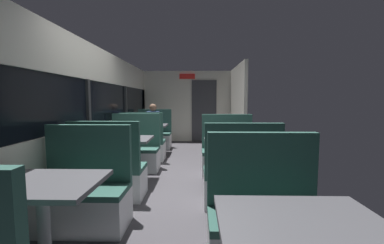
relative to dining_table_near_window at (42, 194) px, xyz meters
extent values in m
cube|color=#423F44|center=(0.89, 2.09, -0.65)|extent=(3.30, 9.20, 0.02)
cube|color=beige|center=(-0.56, 2.09, -0.16)|extent=(0.08, 8.40, 0.95)
cube|color=beige|center=(-0.56, 2.09, 1.36)|extent=(0.08, 8.40, 0.60)
cube|color=black|center=(-0.57, 2.09, 0.69)|extent=(0.03, 8.40, 0.75)
cube|color=#2D2D30|center=(-0.54, 2.09, 0.69)|extent=(0.06, 0.08, 0.75)
cube|color=#2D2D30|center=(-0.54, 4.19, 0.69)|extent=(0.06, 0.08, 0.75)
cube|color=#2D2D30|center=(-0.54, 6.29, 0.69)|extent=(0.06, 0.08, 0.75)
cube|color=beige|center=(0.89, 6.29, 0.51)|extent=(2.90, 0.08, 2.30)
cube|color=#333338|center=(1.44, 6.24, 0.36)|extent=(0.80, 0.04, 2.00)
cube|color=red|center=(0.89, 6.23, 1.48)|extent=(0.50, 0.03, 0.16)
cube|color=beige|center=(2.34, 5.09, 0.51)|extent=(0.08, 2.40, 2.30)
cylinder|color=#9E9EA3|center=(0.00, 0.00, -0.29)|extent=(0.10, 0.10, 0.70)
cube|color=#4C4C51|center=(0.00, 0.00, 0.08)|extent=(0.90, 0.70, 0.04)
cube|color=silver|center=(0.00, 0.66, -0.44)|extent=(0.95, 0.50, 0.39)
cube|color=#2D564C|center=(0.00, 0.66, -0.22)|extent=(0.95, 0.50, 0.06)
cube|color=#2D564C|center=(0.00, 0.87, 0.14)|extent=(0.95, 0.08, 0.65)
cylinder|color=#9E9EA3|center=(0.00, 2.18, -0.29)|extent=(0.10, 0.10, 0.70)
cube|color=#4C4C51|center=(0.00, 2.18, 0.08)|extent=(0.90, 0.70, 0.04)
cube|color=silver|center=(0.00, 1.52, -0.44)|extent=(0.95, 0.50, 0.39)
cube|color=#2D564C|center=(0.00, 1.52, -0.22)|extent=(0.95, 0.50, 0.06)
cube|color=#2D564C|center=(0.00, 1.31, 0.14)|extent=(0.95, 0.08, 0.65)
cube|color=silver|center=(0.00, 2.84, -0.44)|extent=(0.95, 0.50, 0.39)
cube|color=#2D564C|center=(0.00, 2.84, -0.22)|extent=(0.95, 0.50, 0.06)
cube|color=#2D564C|center=(0.00, 3.05, 0.14)|extent=(0.95, 0.08, 0.65)
cylinder|color=#9E9EA3|center=(0.00, 4.36, -0.29)|extent=(0.10, 0.10, 0.70)
cube|color=#4C4C51|center=(0.00, 4.36, 0.08)|extent=(0.90, 0.70, 0.04)
cube|color=silver|center=(0.00, 3.70, -0.44)|extent=(0.95, 0.50, 0.39)
cube|color=#2D564C|center=(0.00, 3.70, -0.22)|extent=(0.95, 0.50, 0.06)
cube|color=#2D564C|center=(0.00, 3.49, 0.14)|extent=(0.95, 0.08, 0.65)
cube|color=silver|center=(0.00, 5.02, -0.44)|extent=(0.95, 0.50, 0.39)
cube|color=#2D564C|center=(0.00, 5.02, -0.22)|extent=(0.95, 0.50, 0.06)
cube|color=#2D564C|center=(0.00, 5.23, 0.14)|extent=(0.95, 0.08, 0.65)
cube|color=#4C4C51|center=(1.79, -0.60, 0.08)|extent=(0.90, 0.70, 0.04)
cube|color=#2D564C|center=(1.79, 0.06, -0.22)|extent=(0.95, 0.50, 0.06)
cube|color=#2D564C|center=(1.79, 0.27, 0.14)|extent=(0.95, 0.08, 0.65)
cylinder|color=#9E9EA3|center=(1.79, 1.98, -0.29)|extent=(0.10, 0.10, 0.70)
cube|color=#4C4C51|center=(1.79, 1.98, 0.08)|extent=(0.90, 0.70, 0.04)
cube|color=silver|center=(1.79, 1.32, -0.44)|extent=(0.95, 0.50, 0.39)
cube|color=#2D564C|center=(1.79, 1.32, -0.22)|extent=(0.95, 0.50, 0.06)
cube|color=#2D564C|center=(1.79, 1.11, 0.14)|extent=(0.95, 0.08, 0.65)
cube|color=silver|center=(1.79, 2.64, -0.44)|extent=(0.95, 0.50, 0.39)
cube|color=#2D564C|center=(1.79, 2.64, -0.22)|extent=(0.95, 0.50, 0.06)
cube|color=#2D564C|center=(1.79, 2.85, 0.14)|extent=(0.95, 0.08, 0.65)
cube|color=#26262D|center=(0.00, 5.02, -0.41)|extent=(0.30, 0.36, 0.45)
cube|color=#3F598C|center=(0.00, 4.97, 0.11)|extent=(0.34, 0.22, 0.60)
sphere|color=#8C664C|center=(0.00, 4.95, 0.52)|extent=(0.20, 0.20, 0.20)
cylinder|color=#3F598C|center=(-0.20, 4.79, 0.13)|extent=(0.07, 0.28, 0.07)
cylinder|color=#3F598C|center=(0.20, 4.79, 0.13)|extent=(0.07, 0.28, 0.07)
camera|label=1|loc=(1.23, -1.87, 0.75)|focal=23.20mm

